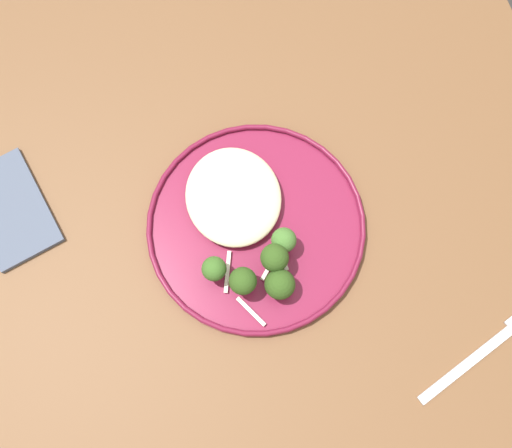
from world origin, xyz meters
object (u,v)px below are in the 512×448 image
(broccoli_floret_front_edge, at_px, (244,281))
(broccoli_floret_small_sprig, at_px, (284,240))
(seared_scallop_half_hidden, at_px, (201,211))
(broccoli_floret_split_head, at_px, (275,258))
(broccoli_floret_rear_charred, at_px, (214,269))
(seared_scallop_on_noodles, at_px, (226,184))
(folded_napkin, at_px, (11,209))
(seared_scallop_center_golden, at_px, (200,192))
(seared_scallop_rear_pale, at_px, (237,169))
(broccoli_floret_right_tilted, at_px, (280,284))
(dinner_fork, at_px, (481,353))
(dinner_plate, at_px, (256,226))

(broccoli_floret_front_edge, bearing_deg, broccoli_floret_small_sprig, 119.92)
(seared_scallop_half_hidden, xyz_separation_m, broccoli_floret_front_edge, (0.11, 0.03, 0.02))
(broccoli_floret_front_edge, height_order, broccoli_floret_split_head, broccoli_floret_split_head)
(broccoli_floret_rear_charred, xyz_separation_m, broccoli_floret_split_head, (0.01, 0.08, 0.01))
(seared_scallop_on_noodles, height_order, folded_napkin, seared_scallop_on_noodles)
(broccoli_floret_front_edge, relative_size, folded_napkin, 0.37)
(seared_scallop_half_hidden, bearing_deg, seared_scallop_on_noodles, 124.40)
(seared_scallop_half_hidden, distance_m, broccoli_floret_rear_charred, 0.09)
(seared_scallop_center_golden, relative_size, folded_napkin, 0.19)
(seared_scallop_rear_pale, relative_size, broccoli_floret_right_tilted, 0.69)
(seared_scallop_on_noodles, bearing_deg, broccoli_floret_right_tilted, 10.34)
(broccoli_floret_small_sprig, distance_m, folded_napkin, 0.37)
(seared_scallop_on_noodles, distance_m, seared_scallop_rear_pale, 0.03)
(seared_scallop_on_noodles, bearing_deg, broccoli_floret_rear_charred, -22.13)
(broccoli_floret_right_tilted, bearing_deg, folded_napkin, -123.26)
(broccoli_floret_front_edge, xyz_separation_m, broccoli_floret_right_tilted, (0.02, 0.04, -0.01))
(broccoli_floret_small_sprig, bearing_deg, seared_scallop_rear_pale, -166.66)
(seared_scallop_on_noodles, distance_m, dinner_fork, 0.39)
(dinner_fork, bearing_deg, dinner_plate, -136.42)
(broccoli_floret_front_edge, relative_size, dinner_fork, 0.31)
(dinner_plate, bearing_deg, broccoli_floret_split_head, 7.74)
(dinner_plate, relative_size, seared_scallop_on_noodles, 8.24)
(broccoli_floret_small_sprig, relative_size, broccoli_floret_front_edge, 0.89)
(broccoli_floret_small_sprig, distance_m, broccoli_floret_split_head, 0.03)
(broccoli_floret_right_tilted, height_order, dinner_fork, broccoli_floret_right_tilted)
(broccoli_floret_front_edge, distance_m, dinner_fork, 0.31)
(broccoli_floret_small_sprig, distance_m, broccoli_floret_right_tilted, 0.06)
(seared_scallop_half_hidden, bearing_deg, broccoli_floret_rear_charred, -2.95)
(broccoli_floret_small_sprig, height_order, broccoli_floret_right_tilted, same)
(seared_scallop_rear_pale, height_order, seared_scallop_center_golden, seared_scallop_center_golden)
(seared_scallop_half_hidden, xyz_separation_m, folded_napkin, (-0.08, -0.25, -0.02))
(seared_scallop_center_golden, bearing_deg, dinner_fork, 43.46)
(broccoli_floret_right_tilted, bearing_deg, seared_scallop_center_golden, -157.20)
(seared_scallop_half_hidden, bearing_deg, seared_scallop_center_golden, 168.47)
(seared_scallop_half_hidden, distance_m, dinner_fork, 0.40)
(broccoli_floret_rear_charred, xyz_separation_m, folded_napkin, (-0.16, -0.24, -0.04))
(dinner_plate, bearing_deg, broccoli_floret_right_tilted, 3.13)
(dinner_plate, distance_m, seared_scallop_half_hidden, 0.07)
(folded_napkin, bearing_deg, broccoli_floret_split_head, 61.26)
(broccoli_floret_right_tilted, bearing_deg, broccoli_floret_split_head, 175.09)
(seared_scallop_half_hidden, height_order, broccoli_floret_split_head, broccoli_floret_split_head)
(broccoli_floret_split_head, bearing_deg, broccoli_floret_small_sprig, 136.96)
(dinner_plate, bearing_deg, seared_scallop_rear_pale, -178.56)
(broccoli_floret_right_tilted, distance_m, dinner_fork, 0.27)
(folded_napkin, bearing_deg, broccoli_floret_front_edge, 55.00)
(seared_scallop_rear_pale, height_order, broccoli_floret_front_edge, broccoli_floret_front_edge)
(broccoli_floret_rear_charred, relative_size, broccoli_floret_right_tilted, 1.00)
(seared_scallop_half_hidden, distance_m, broccoli_floret_front_edge, 0.11)
(dinner_fork, bearing_deg, broccoli_floret_split_head, -129.78)
(seared_scallop_half_hidden, relative_size, broccoli_floret_rear_charred, 0.48)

